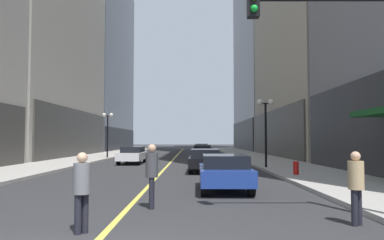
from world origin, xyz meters
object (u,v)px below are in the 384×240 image
(traffic_light_near_right, at_px, (345,60))
(car_white, at_px, (132,154))
(pedestrian_in_grey_suit, at_px, (82,186))
(car_blue, at_px, (224,171))
(fire_hydrant_right, at_px, (296,169))
(pedestrian_with_orange_bag, at_px, (152,171))
(pedestrian_in_tan_trench, at_px, (356,182))
(street_lamp_left_far, at_px, (107,125))
(car_grey, at_px, (201,151))
(car_green, at_px, (201,148))
(car_black, at_px, (204,159))
(street_lamp_right_mid, at_px, (265,118))

(traffic_light_near_right, bearing_deg, car_white, 111.61)
(pedestrian_in_grey_suit, bearing_deg, car_blue, 61.72)
(fire_hydrant_right, bearing_deg, pedestrian_with_orange_bag, -126.59)
(pedestrian_in_tan_trench, relative_size, street_lamp_left_far, 0.37)
(car_grey, bearing_deg, car_green, 88.34)
(pedestrian_in_tan_trench, xyz_separation_m, fire_hydrant_right, (1.53, 10.42, -0.54))
(street_lamp_left_far, bearing_deg, pedestrian_in_grey_suit, -78.39)
(pedestrian_with_orange_bag, distance_m, traffic_light_near_right, 5.67)
(car_white, distance_m, pedestrian_in_grey_suit, 21.93)
(car_white, distance_m, car_green, 20.24)
(car_black, height_order, fire_hydrant_right, car_black)
(car_white, relative_size, fire_hydrant_right, 5.99)
(pedestrian_in_tan_trench, height_order, fire_hydrant_right, pedestrian_in_tan_trench)
(pedestrian_with_orange_bag, relative_size, traffic_light_near_right, 0.31)
(street_lamp_left_far, bearing_deg, car_blue, -67.46)
(car_green, relative_size, traffic_light_near_right, 0.74)
(car_white, relative_size, street_lamp_right_mid, 1.08)
(car_black, xyz_separation_m, pedestrian_in_grey_suit, (-2.95, -14.49, 0.22))
(car_black, relative_size, street_lamp_left_far, 1.06)
(pedestrian_in_grey_suit, xyz_separation_m, street_lamp_left_far, (-5.94, 28.90, 2.31))
(car_green, height_order, pedestrian_with_orange_bag, pedestrian_with_orange_bag)
(pedestrian_in_tan_trench, bearing_deg, car_white, 111.32)
(pedestrian_in_grey_suit, distance_m, fire_hydrant_right, 13.36)
(car_green, height_order, street_lamp_right_mid, street_lamp_right_mid)
(car_blue, bearing_deg, fire_hydrant_right, 50.49)
(pedestrian_in_tan_trench, height_order, street_lamp_right_mid, street_lamp_right_mid)
(car_grey, height_order, pedestrian_in_grey_suit, pedestrian_in_grey_suit)
(car_blue, height_order, traffic_light_near_right, traffic_light_near_right)
(pedestrian_with_orange_bag, bearing_deg, traffic_light_near_right, -19.36)
(car_blue, distance_m, car_black, 8.14)
(pedestrian_with_orange_bag, height_order, fire_hydrant_right, pedestrian_with_orange_bag)
(car_white, bearing_deg, car_grey, 59.78)
(car_black, height_order, pedestrian_in_grey_suit, pedestrian_in_grey_suit)
(traffic_light_near_right, relative_size, street_lamp_left_far, 1.28)
(car_black, height_order, car_white, same)
(pedestrian_with_orange_bag, height_order, street_lamp_right_mid, street_lamp_right_mid)
(street_lamp_left_far, bearing_deg, car_grey, 15.09)
(pedestrian_with_orange_bag, relative_size, pedestrian_in_tan_trench, 1.08)
(car_grey, bearing_deg, car_white, -120.22)
(street_lamp_left_far, bearing_deg, car_black, -58.34)
(pedestrian_with_orange_bag, bearing_deg, pedestrian_in_grey_suit, -112.31)
(car_blue, height_order, pedestrian_in_tan_trench, pedestrian_in_tan_trench)
(street_lamp_right_mid, bearing_deg, car_grey, 103.62)
(car_grey, xyz_separation_m, pedestrian_with_orange_bag, (-2.06, -28.63, 0.31))
(traffic_light_near_right, bearing_deg, car_grey, 94.97)
(car_green, height_order, pedestrian_in_tan_trench, pedestrian_in_tan_trench)
(car_blue, distance_m, pedestrian_in_grey_suit, 7.22)
(car_grey, distance_m, street_lamp_right_mid, 15.84)
(fire_hydrant_right, bearing_deg, car_white, 132.47)
(pedestrian_with_orange_bag, relative_size, fire_hydrant_right, 2.20)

